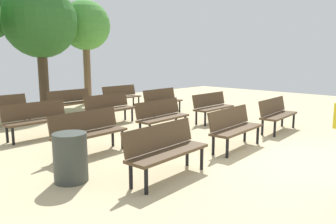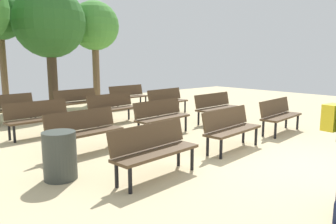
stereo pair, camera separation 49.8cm
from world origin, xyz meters
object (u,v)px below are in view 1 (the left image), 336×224
Objects in this scene: bench_r1_c1 at (162,115)px; bench_r2_c1 at (110,107)px; trash_bin at (70,157)px; bench_r3_c0 at (1,109)px; tree_1 at (40,22)px; bench_r3_c1 at (71,101)px; bench_r1_c0 at (88,130)px; bench_r3_c2 at (121,95)px; bench_r0_c1 at (234,126)px; tree_2 at (85,26)px; bench_r2_c2 at (162,100)px; bench_r0_c0 at (165,148)px; bench_r1_c2 at (212,105)px; bench_r2_c0 at (37,118)px; bench_r0_c2 at (277,112)px.

bench_r1_c1 and bench_r2_c1 have the same top height.
bench_r3_c0 is at bearing 82.05° from trash_bin.
bench_r1_c1 is at bearing 21.74° from trash_bin.
tree_1 is (2.36, 2.31, 2.76)m from bench_r3_c0.
trash_bin is (-3.03, -5.45, -0.11)m from bench_r3_c1.
bench_r1_c0 is 1.00× the size of bench_r3_c2.
tree_1 is at bearing 87.24° from bench_r0_c1.
tree_2 is at bearing 90.95° from bench_r3_c2.
tree_1 is at bearing 114.11° from bench_r2_c2.
bench_r1_c1 is at bearing 89.44° from bench_r0_c1.
tree_1 reaches higher than bench_r2_c2.
bench_r3_c0 is (-2.41, 1.91, 0.00)m from bench_r2_c1.
tree_2 reaches higher than bench_r0_c1.
trash_bin is (-5.10, -7.75, -2.86)m from tree_2.
bench_r0_c0 and bench_r1_c2 have the same top height.
tree_2 is at bearing 54.02° from bench_r1_c0.
bench_r0_c1 is 3.05m from bench_r1_c2.
bench_r0_c1 is at bearing -42.18° from bench_r1_c0.
bench_r1_c0 is 2.08m from bench_r2_c0.
bench_r0_c0 is 1.00× the size of bench_r3_c1.
bench_r3_c2 is (4.53, 0.30, 0.00)m from bench_r3_c0.
bench_r1_c1 is 4.74m from bench_r3_c2.
bench_r0_c2 is 1.01× the size of bench_r3_c2.
bench_r2_c1 is (-2.57, 4.01, 0.00)m from bench_r0_c2.
bench_r3_c1 is 0.35× the size of tree_1.
bench_r2_c0 is (-4.71, 1.78, 0.00)m from bench_r1_c2.
bench_r1_c2 is 2.06× the size of trash_bin.
bench_r3_c2 is at bearing -0.98° from bench_r3_c1.
trash_bin is at bearing -136.85° from bench_r3_c2.
tree_2 is at bearing 56.66° from trash_bin.
bench_r0_c1 is at bearing -136.96° from bench_r1_c2.
tree_2 reaches higher than trash_bin.
tree_1 is 8.71m from trash_bin.
tree_2 reaches higher than bench_r3_c1.
tree_1 reaches higher than bench_r1_c1.
bench_r2_c0 is 0.35× the size of tree_1.
bench_r1_c0 is 2.27m from bench_r1_c1.
bench_r3_c1 is at bearing 60.92° from trash_bin.
tree_2 is at bearing 73.88° from bench_r0_c1.
bench_r3_c0 is at bearing -150.70° from tree_2.
bench_r2_c0 is (-0.32, 4.14, 0.00)m from bench_r0_c0.
bench_r0_c2 is at bearing -55.29° from bench_r3_c0.
bench_r2_c0 is at bearing 90.09° from bench_r0_c0.
tree_1 is at bearing 39.07° from bench_r3_c0.
bench_r1_c0 is 1.00× the size of bench_r3_c0.
bench_r2_c2 is at bearing -43.86° from bench_r3_c1.
bench_r3_c0 is at bearing -179.80° from bench_r3_c2.
bench_r0_c0 is at bearing -38.57° from trash_bin.
bench_r0_c2 is 1.00× the size of bench_r3_c0.
bench_r0_c0 is 1.00× the size of bench_r3_c2.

